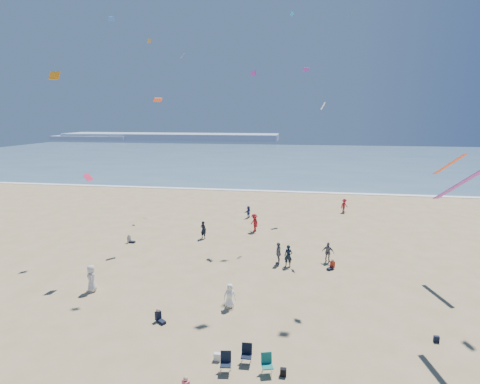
# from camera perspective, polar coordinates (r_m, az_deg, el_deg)

# --- Properties ---
(ground) EXTENTS (220.00, 220.00, 0.00)m
(ground) POSITION_cam_1_polar(r_m,az_deg,el_deg) (20.36, -10.14, -25.55)
(ground) COLOR tan
(ground) RESTS_ON ground
(ocean) EXTENTS (220.00, 100.00, 0.06)m
(ocean) POSITION_cam_1_polar(r_m,az_deg,el_deg) (111.06, 6.09, 5.21)
(ocean) COLOR #476B84
(ocean) RESTS_ON ground
(surf_line) EXTENTS (220.00, 1.20, 0.08)m
(surf_line) POSITION_cam_1_polar(r_m,az_deg,el_deg) (61.73, 3.58, 0.17)
(surf_line) COLOR white
(surf_line) RESTS_ON ground
(headland_far) EXTENTS (110.00, 20.00, 3.20)m
(headland_far) POSITION_cam_1_polar(r_m,az_deg,el_deg) (196.84, -10.56, 8.29)
(headland_far) COLOR #7A8EA8
(headland_far) RESTS_ON ground
(headland_near) EXTENTS (40.00, 14.00, 2.00)m
(headland_near) POSITION_cam_1_polar(r_m,az_deg,el_deg) (209.26, -21.50, 7.71)
(headland_near) COLOR #7A8EA8
(headland_near) RESTS_ON ground
(standing_flyers) EXTENTS (31.15, 41.60, 1.94)m
(standing_flyers) POSITION_cam_1_polar(r_m,az_deg,el_deg) (31.71, 9.04, -9.51)
(standing_flyers) COLOR black
(standing_flyers) RESTS_ON ground
(seated_group) EXTENTS (20.10, 25.26, 0.84)m
(seated_group) POSITION_cam_1_polar(r_m,az_deg,el_deg) (24.43, -3.34, -17.36)
(seated_group) COLOR white
(seated_group) RESTS_ON ground
(chair_cluster) EXTENTS (2.71, 1.44, 1.00)m
(chair_cluster) POSITION_cam_1_polar(r_m,az_deg,el_deg) (19.99, 0.98, -24.37)
(chair_cluster) COLOR black
(chair_cluster) RESTS_ON ground
(white_tote) EXTENTS (0.35, 0.20, 0.40)m
(white_tote) POSITION_cam_1_polar(r_m,az_deg,el_deg) (20.80, -3.48, -23.78)
(white_tote) COLOR silver
(white_tote) RESTS_ON ground
(black_backpack) EXTENTS (0.30, 0.22, 0.38)m
(black_backpack) POSITION_cam_1_polar(r_m,az_deg,el_deg) (19.96, 6.60, -25.61)
(black_backpack) COLOR black
(black_backpack) RESTS_ON ground
(navy_bag) EXTENTS (0.28, 0.18, 0.34)m
(navy_bag) POSITION_cam_1_polar(r_m,az_deg,el_deg) (24.61, 27.75, -19.21)
(navy_bag) COLOR black
(navy_bag) RESTS_ON ground
(kites_aloft) EXTENTS (32.94, 46.11, 26.61)m
(kites_aloft) POSITION_cam_1_polar(r_m,az_deg,el_deg) (28.22, 13.53, 16.05)
(kites_aloft) COLOR white
(kites_aloft) RESTS_ON ground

